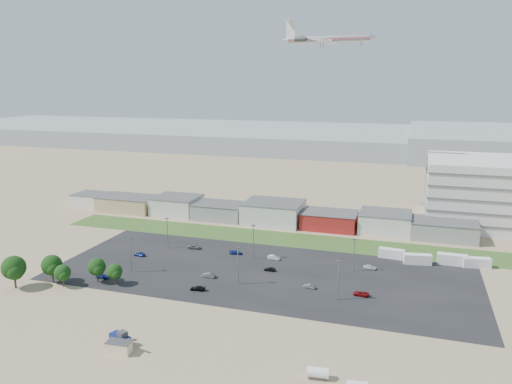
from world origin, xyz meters
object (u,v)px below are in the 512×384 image
at_px(parked_car_1, 309,286).
at_px(parked_car_7, 270,269).
at_px(portable_shed, 119,347).
at_px(parked_car_0, 361,294).
at_px(parked_car_11, 274,257).
at_px(box_trailer_a, 392,254).
at_px(airliner, 329,39).
at_px(parked_car_9, 195,247).
at_px(parked_car_3, 198,288).
at_px(parked_car_10, 103,276).
at_px(parked_car_5, 139,254).
at_px(parked_car_4, 209,275).
at_px(parked_car_6, 236,252).
at_px(tree_far_left, 14,270).
at_px(telehandler, 120,338).
at_px(parked_car_8, 370,267).
at_px(storage_tank_nw, 318,373).

relative_size(parked_car_1, parked_car_7, 1.01).
bearing_deg(portable_shed, parked_car_7, 68.49).
height_order(parked_car_0, parked_car_11, parked_car_11).
bearing_deg(portable_shed, box_trailer_a, 52.36).
xyz_separation_m(airliner, parked_car_11, (-4.39, -61.61, -69.35)).
bearing_deg(parked_car_9, airliner, -31.82).
bearing_deg(parked_car_7, parked_car_1, 55.80).
height_order(airliner, parked_car_3, airliner).
bearing_deg(parked_car_10, parked_car_5, -0.64).
xyz_separation_m(parked_car_4, parked_car_5, (-27.67, 9.59, -0.02)).
height_order(box_trailer_a, parked_car_0, box_trailer_a).
height_order(parked_car_3, parked_car_5, parked_car_5).
bearing_deg(parked_car_4, airliner, 170.57).
bearing_deg(portable_shed, parked_car_10, 124.90).
distance_m(parked_car_4, parked_car_6, 20.41).
relative_size(parked_car_3, parked_car_7, 1.21).
relative_size(parked_car_1, parked_car_4, 0.84).
bearing_deg(parked_car_3, portable_shed, -9.38).
relative_size(tree_far_left, parked_car_11, 2.55).
bearing_deg(telehandler, parked_car_1, 74.57).
xyz_separation_m(parked_car_1, parked_car_9, (-42.44, 20.11, 0.04)).
relative_size(tree_far_left, airliner, 0.25).
bearing_deg(parked_car_9, parked_car_8, -94.87).
bearing_deg(parked_car_11, parked_car_7, -165.71).
bearing_deg(parked_car_1, tree_far_left, -66.92).
relative_size(parked_car_4, parked_car_5, 1.06).
bearing_deg(portable_shed, storage_tank_nw, 0.97).
xyz_separation_m(parked_car_6, parked_car_10, (-28.53, -30.04, -0.01)).
xyz_separation_m(tree_far_left, parked_car_4, (45.90, 22.53, -4.39)).
relative_size(parked_car_3, parked_car_9, 0.94).
xyz_separation_m(telehandler, box_trailer_a, (50.97, 71.42, -0.22)).
xyz_separation_m(airliner, parked_car_10, (-45.73, -90.73, -69.41)).
height_order(telehandler, tree_far_left, tree_far_left).
bearing_deg(storage_tank_nw, portable_shed, -175.05).
bearing_deg(parked_car_9, parked_car_6, -97.14).
distance_m(portable_shed, box_trailer_a, 89.16).
distance_m(box_trailer_a, parked_car_9, 62.90).
height_order(storage_tank_nw, airliner, airliner).
xyz_separation_m(box_trailer_a, parked_car_0, (-5.96, -31.33, -0.89)).
xyz_separation_m(parked_car_3, parked_car_5, (-28.42, 18.73, 0.06)).
xyz_separation_m(parked_car_6, parked_car_9, (-14.71, 0.87, -0.01)).
bearing_deg(tree_far_left, parked_car_0, 14.68).
bearing_deg(portable_shed, tree_far_left, 151.94).
height_order(storage_tank_nw, parked_car_6, storage_tank_nw).
relative_size(storage_tank_nw, box_trailer_a, 0.51).
xyz_separation_m(tree_far_left, parked_car_7, (60.89, 32.32, -4.50)).
height_order(storage_tank_nw, parked_car_9, storage_tank_nw).
relative_size(parked_car_0, parked_car_6, 0.99).
height_order(storage_tank_nw, parked_car_11, storage_tank_nw).
height_order(parked_car_1, parked_car_7, parked_car_1).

